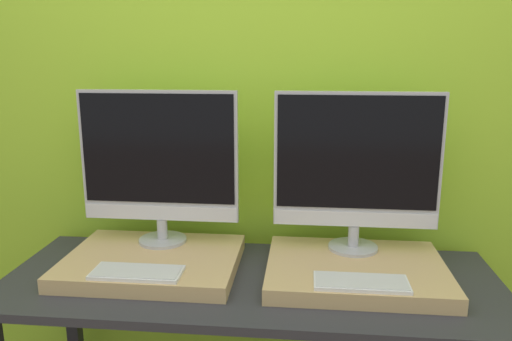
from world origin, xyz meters
The scene contains 8 objects.
wall_back centered at (0.00, 0.72, 1.30)m, with size 8.00×0.04×2.60m.
workbench centered at (0.00, 0.33, 0.65)m, with size 1.73×0.65×0.73m.
wooden_riser_left centered at (-0.36, 0.37, 0.75)m, with size 0.62×0.47×0.05m.
monitor_left centered at (-0.36, 0.50, 1.10)m, with size 0.60×0.18×0.58m.
keyboard_left centered at (-0.36, 0.20, 0.79)m, with size 0.30×0.12×0.01m.
wooden_riser_right centered at (0.36, 0.37, 0.75)m, with size 0.62×0.47×0.05m.
monitor_right centered at (0.36, 0.50, 1.10)m, with size 0.60×0.18×0.58m.
keyboard_right centered at (0.36, 0.20, 0.79)m, with size 0.30×0.12×0.01m.
Camera 1 is at (0.18, -1.28, 1.49)m, focal length 35.00 mm.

